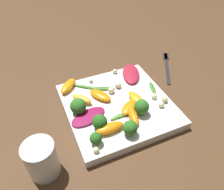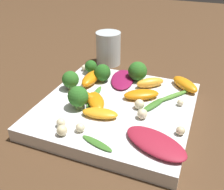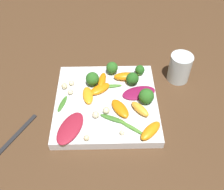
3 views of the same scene
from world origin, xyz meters
name	(u,v)px [view 1 (image 1 of 3)]	position (x,y,z in m)	size (l,w,h in m)	color
ground_plane	(118,109)	(0.00, 0.00, 0.00)	(2.40, 2.40, 0.00)	#4C331E
plate	(118,106)	(0.00, 0.00, 0.01)	(0.29, 0.29, 0.03)	white
drinking_glass	(42,160)	(-0.11, 0.23, 0.04)	(0.07, 0.07, 0.09)	silver
fork	(167,64)	(0.13, -0.26, 0.00)	(0.17, 0.11, 0.01)	#262628
radicchio_leaf_0	(131,74)	(0.10, -0.09, 0.03)	(0.12, 0.09, 0.01)	maroon
radicchio_leaf_1	(88,117)	(-0.02, 0.09, 0.03)	(0.07, 0.11, 0.01)	maroon
orange_segment_0	(68,86)	(0.11, 0.11, 0.04)	(0.07, 0.07, 0.02)	orange
orange_segment_1	(129,107)	(-0.04, -0.02, 0.03)	(0.06, 0.07, 0.02)	orange
orange_segment_2	(133,115)	(-0.07, -0.01, 0.04)	(0.07, 0.03, 0.02)	orange
orange_segment_3	(110,128)	(-0.08, 0.06, 0.04)	(0.03, 0.07, 0.02)	orange
orange_segment_4	(100,95)	(0.04, 0.04, 0.03)	(0.08, 0.06, 0.02)	orange
orange_segment_5	(82,99)	(0.04, 0.09, 0.04)	(0.06, 0.06, 0.02)	#FCAD33
orange_segment_6	(136,98)	(-0.01, -0.05, 0.03)	(0.07, 0.04, 0.01)	orange
broccoli_floret_0	(78,106)	(0.01, 0.11, 0.05)	(0.04, 0.04, 0.04)	#7A9E51
broccoli_floret_1	(96,139)	(-0.10, 0.10, 0.04)	(0.03, 0.03, 0.03)	#84AD5B
broccoli_floret_2	(130,128)	(-0.11, 0.02, 0.05)	(0.04, 0.04, 0.04)	#7A9E51
broccoli_floret_3	(142,107)	(-0.06, -0.04, 0.05)	(0.04, 0.04, 0.04)	#7A9E51
broccoli_floret_4	(100,122)	(-0.06, 0.08, 0.05)	(0.04, 0.04, 0.04)	#7A9E51
arugula_sprig_0	(86,87)	(0.10, 0.06, 0.03)	(0.06, 0.08, 0.01)	#518E33
arugula_sprig_1	(153,88)	(0.01, -0.12, 0.03)	(0.06, 0.03, 0.00)	#3D7528
arugula_sprig_2	(103,88)	(0.07, 0.02, 0.03)	(0.04, 0.07, 0.01)	#3D7528
arugula_sprig_3	(124,114)	(-0.05, 0.01, 0.03)	(0.02, 0.08, 0.01)	#47842D
macadamia_nut_0	(165,99)	(-0.05, -0.12, 0.03)	(0.02, 0.02, 0.02)	beige
macadamia_nut_1	(161,105)	(-0.06, -0.10, 0.03)	(0.02, 0.02, 0.02)	beige
macadamia_nut_2	(111,90)	(0.05, 0.00, 0.04)	(0.02, 0.02, 0.02)	beige
macadamia_nut_3	(96,150)	(-0.13, 0.11, 0.03)	(0.01, 0.01, 0.01)	beige
macadamia_nut_4	(154,96)	(-0.03, -0.10, 0.03)	(0.02, 0.02, 0.02)	beige
macadamia_nut_5	(115,71)	(0.13, -0.05, 0.03)	(0.01, 0.01, 0.01)	beige
macadamia_nut_6	(91,81)	(0.12, 0.04, 0.03)	(0.01, 0.01, 0.01)	beige
macadamia_nut_7	(118,85)	(0.06, -0.03, 0.04)	(0.02, 0.02, 0.02)	beige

